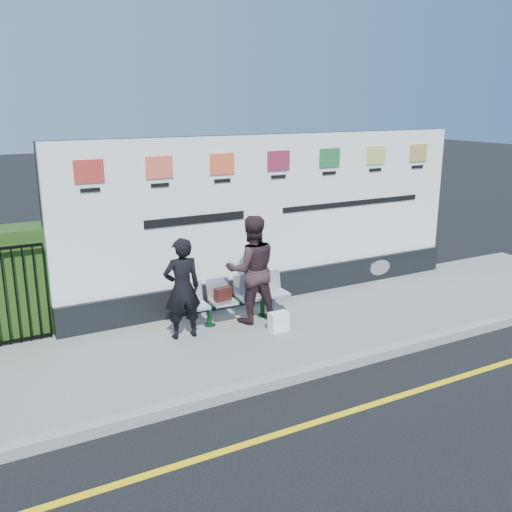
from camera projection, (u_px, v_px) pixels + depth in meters
The scene contains 10 objects.
ground at pixel (393, 398), 7.31m from camera, with size 80.00×80.00×0.00m, color black.
pavement at pixel (290, 328), 9.41m from camera, with size 14.00×3.00×0.12m, color gray.
kerb at pixel (346, 363), 8.14m from camera, with size 14.00×0.18×0.14m, color gray.
yellow_line at pixel (393, 398), 7.30m from camera, with size 14.00×0.10×0.01m, color yellow.
billboard at pixel (276, 229), 10.43m from camera, with size 8.00×0.30×3.00m.
bench at pixel (237, 309), 9.52m from camera, with size 1.86×0.50×0.40m, color silver, non-canonical shape.
woman_left at pixel (182, 288), 8.71m from camera, with size 0.58×0.38×1.59m, color black.
woman_right at pixel (252, 269), 9.34m from camera, with size 0.87×0.68×1.80m, color #312025.
handbag_brown at pixel (223, 294), 9.34m from camera, with size 0.28×0.12×0.22m, color black.
carrier_bag_white at pixel (279, 322), 9.11m from camera, with size 0.31×0.19×0.31m, color white.
Camera 1 is at (-4.69, -4.93, 3.68)m, focal length 40.00 mm.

